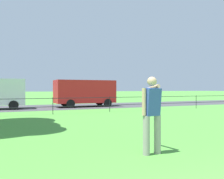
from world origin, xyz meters
name	(u,v)px	position (x,y,z in m)	size (l,w,h in m)	color
street_strip	(38,107)	(0.00, 19.50, 0.00)	(80.00, 6.80, 0.01)	#424247
park_fence	(53,103)	(0.00, 13.52, 0.67)	(29.66, 0.04, 1.00)	black
person_thrower	(152,112)	(0.27, 3.49, 0.97)	(0.51, 0.79, 1.78)	gray
panel_van_left	(85,92)	(3.75, 18.74, 1.27)	(5.01, 2.12, 2.24)	red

